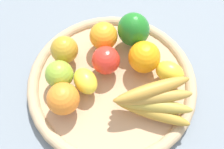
{
  "coord_description": "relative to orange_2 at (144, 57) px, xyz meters",
  "views": [
    {
      "loc": [
        -0.07,
        -0.32,
        0.62
      ],
      "look_at": [
        0.0,
        0.0,
        0.06
      ],
      "focal_mm": 41.77,
      "sensor_mm": 36.0,
      "label": 1
    }
  ],
  "objects": [
    {
      "name": "apple_2",
      "position": [
        -0.19,
        0.07,
        -0.0
      ],
      "size": [
        0.09,
        0.09,
        0.07
      ],
      "primitive_type": "sphere",
      "rotation": [
        0.0,
        0.0,
        5.89
      ],
      "color": "#BB8D25",
      "rests_on": "basket"
    },
    {
      "name": "banana_bunch",
      "position": [
        -0.01,
        -0.12,
        -0.0
      ],
      "size": [
        0.19,
        0.12,
        0.08
      ],
      "color": "#AF8730",
      "rests_on": "basket"
    },
    {
      "name": "lemon_1",
      "position": [
        0.05,
        -0.05,
        -0.01
      ],
      "size": [
        0.09,
        0.09,
        0.05
      ],
      "primitive_type": "ellipsoid",
      "rotation": [
        0.0,
        0.0,
        2.42
      ],
      "color": "yellow",
      "rests_on": "basket"
    },
    {
      "name": "apple_1",
      "position": [
        -0.1,
        0.01,
        -0.0
      ],
      "size": [
        0.1,
        0.1,
        0.07
      ],
      "primitive_type": "sphere",
      "rotation": [
        0.0,
        0.0,
        3.88
      ],
      "color": "red",
      "rests_on": "basket"
    },
    {
      "name": "ground_plane",
      "position": [
        -0.09,
        -0.02,
        -0.08
      ],
      "size": [
        2.4,
        2.4,
        0.0
      ],
      "primitive_type": "plane",
      "color": "slate",
      "rests_on": "ground"
    },
    {
      "name": "bell_pepper",
      "position": [
        -0.01,
        0.08,
        0.01
      ],
      "size": [
        0.12,
        0.12,
        0.1
      ],
      "primitive_type": "ellipsoid",
      "rotation": [
        0.0,
        0.0,
        2.47
      ],
      "color": "#217A25",
      "rests_on": "basket"
    },
    {
      "name": "orange_1",
      "position": [
        -0.09,
        0.09,
        -0.0
      ],
      "size": [
        0.1,
        0.1,
        0.07
      ],
      "primitive_type": "sphere",
      "rotation": [
        0.0,
        0.0,
        2.2
      ],
      "color": "orange",
      "rests_on": "basket"
    },
    {
      "name": "basket",
      "position": [
        -0.09,
        -0.02,
        -0.06
      ],
      "size": [
        0.44,
        0.44,
        0.04
      ],
      "color": "tan",
      "rests_on": "ground_plane"
    },
    {
      "name": "orange_0",
      "position": [
        -0.21,
        -0.07,
        -0.0
      ],
      "size": [
        0.08,
        0.08,
        0.08
      ],
      "primitive_type": "sphere",
      "rotation": [
        0.0,
        0.0,
        0.02
      ],
      "color": "orange",
      "rests_on": "basket"
    },
    {
      "name": "orange_2",
      "position": [
        0.0,
        0.0,
        0.0
      ],
      "size": [
        0.11,
        0.11,
        0.08
      ],
      "primitive_type": "sphere",
      "rotation": [
        0.0,
        0.0,
        2.22
      ],
      "color": "orange",
      "rests_on": "basket"
    },
    {
      "name": "lemon_0",
      "position": [
        -0.15,
        -0.03,
        -0.01
      ],
      "size": [
        0.08,
        0.09,
        0.05
      ],
      "primitive_type": "ellipsoid",
      "rotation": [
        0.0,
        0.0,
        1.93
      ],
      "color": "yellow",
      "rests_on": "basket"
    },
    {
      "name": "apple_0",
      "position": [
        -0.21,
        -0.0,
        -0.01
      ],
      "size": [
        0.1,
        0.1,
        0.07
      ],
      "primitive_type": "sphere",
      "rotation": [
        0.0,
        0.0,
        0.88
      ],
      "color": "#88AF33",
      "rests_on": "basket"
    }
  ]
}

